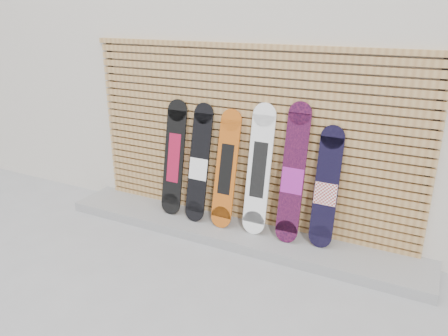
% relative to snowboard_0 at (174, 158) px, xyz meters
% --- Properties ---
extents(ground, '(80.00, 80.00, 0.00)m').
position_rel_snowboard_0_xyz_m(ground, '(1.07, -0.78, -0.85)').
color(ground, gray).
rests_on(ground, ground).
extents(building, '(12.00, 5.00, 3.60)m').
position_rel_snowboard_0_xyz_m(building, '(1.57, 2.72, 0.95)').
color(building, beige).
rests_on(building, ground).
extents(concrete_step, '(4.60, 0.70, 0.12)m').
position_rel_snowboard_0_xyz_m(concrete_step, '(0.92, -0.10, -0.79)').
color(concrete_step, gray).
rests_on(concrete_step, ground).
extents(slat_wall, '(4.26, 0.08, 2.29)m').
position_rel_snowboard_0_xyz_m(slat_wall, '(0.92, 0.19, 0.35)').
color(slat_wall, '#A77A45').
rests_on(slat_wall, ground).
extents(snowboard_0, '(0.28, 0.32, 1.47)m').
position_rel_snowboard_0_xyz_m(snowboard_0, '(0.00, 0.00, 0.00)').
color(snowboard_0, black).
rests_on(snowboard_0, concrete_step).
extents(snowboard_1, '(0.26, 0.36, 1.46)m').
position_rel_snowboard_0_xyz_m(snowboard_1, '(0.38, -0.02, -0.02)').
color(snowboard_1, black).
rests_on(snowboard_1, concrete_step).
extents(snowboard_2, '(0.27, 0.35, 1.43)m').
position_rel_snowboard_0_xyz_m(snowboard_2, '(0.76, -0.02, -0.02)').
color(snowboard_2, '#B75313').
rests_on(snowboard_2, concrete_step).
extents(snowboard_3, '(0.28, 0.32, 1.54)m').
position_rel_snowboard_0_xyz_m(snowboard_3, '(1.18, 0.00, 0.03)').
color(snowboard_3, white).
rests_on(snowboard_3, concrete_step).
extents(snowboard_4, '(0.26, 0.33, 1.59)m').
position_rel_snowboard_0_xyz_m(snowboard_4, '(1.59, -0.01, 0.05)').
color(snowboard_4, black).
rests_on(snowboard_4, concrete_step).
extents(snowboard_5, '(0.26, 0.27, 1.37)m').
position_rel_snowboard_0_xyz_m(snowboard_5, '(1.97, 0.02, -0.06)').
color(snowboard_5, black).
rests_on(snowboard_5, concrete_step).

